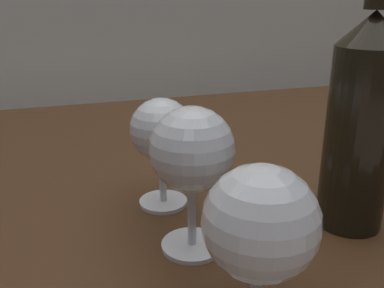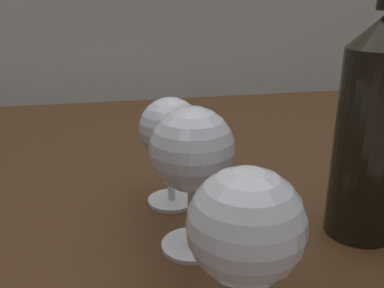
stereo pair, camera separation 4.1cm
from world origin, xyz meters
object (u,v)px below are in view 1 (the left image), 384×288
at_px(wine_glass_rose, 192,153).
at_px(wine_glass_chardonnay, 161,132).
at_px(wine_bottle, 361,118).
at_px(wine_glass_pinot, 260,226).

distance_m(wine_glass_rose, wine_glass_chardonnay, 0.10).
bearing_deg(wine_glass_rose, wine_bottle, -1.76).
bearing_deg(wine_glass_chardonnay, wine_glass_pinot, -84.14).
bearing_deg(wine_glass_rose, wine_glass_pinot, -81.48).
xyz_separation_m(wine_glass_rose, wine_glass_chardonnay, (-0.01, 0.10, -0.01)).
bearing_deg(wine_glass_chardonnay, wine_glass_rose, -87.11).
height_order(wine_glass_pinot, wine_glass_rose, wine_glass_rose).
bearing_deg(wine_bottle, wine_glass_pinot, -147.34).
relative_size(wine_glass_rose, wine_bottle, 0.47).
bearing_deg(wine_glass_pinot, wine_glass_rose, 98.52).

